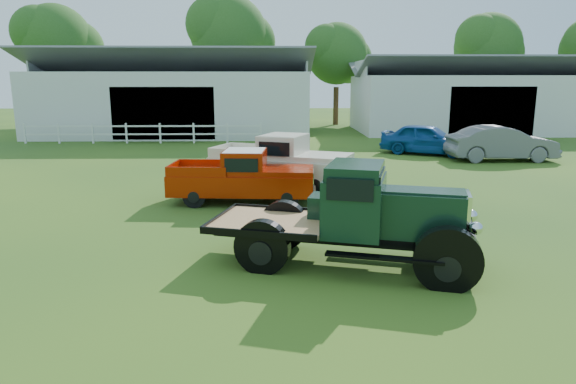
{
  "coord_description": "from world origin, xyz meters",
  "views": [
    {
      "loc": [
        -0.08,
        -10.82,
        3.66
      ],
      "look_at": [
        0.2,
        1.2,
        1.05
      ],
      "focal_mm": 32.0,
      "sensor_mm": 36.0,
      "label": 1
    }
  ],
  "objects_px": {
    "misc_car_grey": "(501,143)",
    "red_pickup": "(242,176)",
    "vintage_flatbed": "(349,215)",
    "misc_car_blue": "(427,139)",
    "white_pickup": "(281,162)"
  },
  "relations": [
    {
      "from": "white_pickup",
      "to": "misc_car_blue",
      "type": "relative_size",
      "value": 1.09
    },
    {
      "from": "white_pickup",
      "to": "vintage_flatbed",
      "type": "bearing_deg",
      "value": -58.43
    },
    {
      "from": "red_pickup",
      "to": "misc_car_blue",
      "type": "relative_size",
      "value": 0.99
    },
    {
      "from": "misc_car_blue",
      "to": "white_pickup",
      "type": "bearing_deg",
      "value": 166.49
    },
    {
      "from": "misc_car_blue",
      "to": "red_pickup",
      "type": "bearing_deg",
      "value": 168.97
    },
    {
      "from": "white_pickup",
      "to": "misc_car_grey",
      "type": "relative_size",
      "value": 1.02
    },
    {
      "from": "white_pickup",
      "to": "misc_car_blue",
      "type": "distance_m",
      "value": 11.07
    },
    {
      "from": "vintage_flatbed",
      "to": "white_pickup",
      "type": "height_order",
      "value": "vintage_flatbed"
    },
    {
      "from": "white_pickup",
      "to": "misc_car_grey",
      "type": "bearing_deg",
      "value": 52.08
    },
    {
      "from": "white_pickup",
      "to": "misc_car_blue",
      "type": "xyz_separation_m",
      "value": [
        7.47,
        8.16,
        -0.14
      ]
    },
    {
      "from": "red_pickup",
      "to": "misc_car_blue",
      "type": "height_order",
      "value": "red_pickup"
    },
    {
      "from": "white_pickup",
      "to": "red_pickup",
      "type": "bearing_deg",
      "value": -96.86
    },
    {
      "from": "vintage_flatbed",
      "to": "misc_car_grey",
      "type": "relative_size",
      "value": 1.07
    },
    {
      "from": "vintage_flatbed",
      "to": "white_pickup",
      "type": "distance_m",
      "value": 7.79
    },
    {
      "from": "misc_car_grey",
      "to": "red_pickup",
      "type": "bearing_deg",
      "value": 124.76
    }
  ]
}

